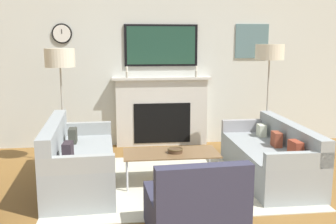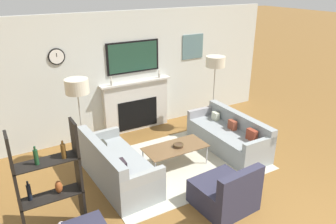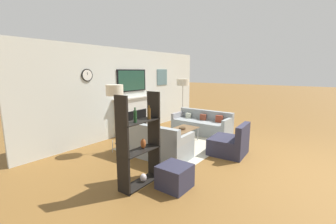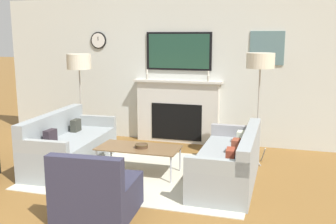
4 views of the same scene
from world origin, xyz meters
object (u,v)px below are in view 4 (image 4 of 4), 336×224
(armchair, at_px, (97,194))
(floor_lamp_right, at_px, (260,62))
(couch_left, at_px, (69,147))
(floor_lamp_left, at_px, (79,63))
(couch_right, at_px, (230,163))
(coffee_table, at_px, (139,149))
(decorative_bowl, at_px, (141,146))

(armchair, bearing_deg, floor_lamp_right, 56.64)
(couch_left, relative_size, floor_lamp_left, 1.08)
(armchair, bearing_deg, floor_lamp_left, 121.72)
(couch_right, height_order, armchair, armchair)
(couch_left, relative_size, armchair, 2.09)
(floor_lamp_left, relative_size, floor_lamp_right, 0.97)
(coffee_table, distance_m, decorative_bowl, 0.08)
(couch_right, bearing_deg, couch_left, -179.98)
(couch_right, relative_size, decorative_bowl, 9.69)
(armchair, distance_m, floor_lamp_right, 3.18)
(couch_right, bearing_deg, floor_lamp_right, 72.61)
(couch_right, height_order, coffee_table, couch_right)
(couch_left, bearing_deg, decorative_bowl, -2.51)
(coffee_table, bearing_deg, couch_left, 178.63)
(couch_left, relative_size, decorative_bowl, 9.34)
(couch_left, height_order, coffee_table, couch_left)
(decorative_bowl, height_order, floor_lamp_right, floor_lamp_right)
(coffee_table, relative_size, floor_lamp_right, 0.68)
(couch_right, xyz_separation_m, armchair, (-1.29, -1.46, -0.02))
(couch_left, height_order, armchair, couch_left)
(couch_left, relative_size, couch_right, 0.96)
(decorative_bowl, relative_size, floor_lamp_right, 0.11)
(decorative_bowl, xyz_separation_m, floor_lamp_left, (-1.51, 1.00, 1.10))
(decorative_bowl, bearing_deg, coffee_table, 153.46)
(couch_left, height_order, decorative_bowl, couch_left)
(couch_right, xyz_separation_m, decorative_bowl, (-1.27, -0.05, 0.16))
(floor_lamp_left, bearing_deg, coffee_table, -33.93)
(couch_right, relative_size, floor_lamp_left, 1.12)
(armchair, height_order, floor_lamp_right, floor_lamp_right)
(floor_lamp_right, bearing_deg, coffee_table, -148.82)
(coffee_table, bearing_deg, floor_lamp_left, 146.07)
(couch_right, height_order, floor_lamp_right, floor_lamp_right)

